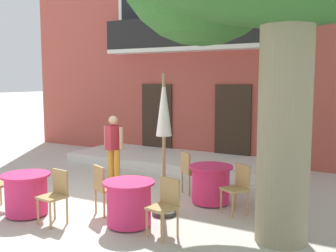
{
  "coord_description": "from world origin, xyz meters",
  "views": [
    {
      "loc": [
        5.08,
        -6.06,
        2.44
      ],
      "look_at": [
        0.18,
        2.47,
        1.3
      ],
      "focal_mm": 42.81,
      "sensor_mm": 36.0,
      "label": 1
    }
  ],
  "objects": [
    {
      "name": "cafe_chair_near_tree_0",
      "position": [
        2.03,
        -0.83,
        0.53
      ],
      "size": [
        0.47,
        0.47,
        0.91
      ],
      "color": "tan",
      "rests_on": "ground"
    },
    {
      "name": "ground_plane",
      "position": [
        0.0,
        0.0,
        0.0
      ],
      "size": [
        120.0,
        120.0,
        0.0
      ],
      "primitive_type": "plane",
      "color": "beige"
    },
    {
      "name": "cafe_chair_front_1",
      "position": [
        1.31,
        1.43,
        0.53
      ],
      "size": [
        0.56,
        0.56,
        0.91
      ],
      "color": "tan",
      "rests_on": "ground"
    },
    {
      "name": "pedestrian_near_entrance",
      "position": [
        -0.6,
        1.28,
        0.91
      ],
      "size": [
        0.53,
        0.38,
        1.61
      ],
      "color": "gold",
      "rests_on": "ground"
    },
    {
      "name": "cafe_chair_front_0",
      "position": [
        2.65,
        0.72,
        0.53
      ],
      "size": [
        0.55,
        0.55,
        0.91
      ],
      "color": "tan",
      "rests_on": "ground"
    },
    {
      "name": "cafe_chair_middle_1",
      "position": [
        0.12,
        -1.26,
        0.53
      ],
      "size": [
        0.45,
        0.45,
        0.91
      ],
      "color": "tan",
      "rests_on": "ground"
    },
    {
      "name": "cafe_chair_near_tree_1",
      "position": [
        0.56,
        -0.52,
        0.53
      ],
      "size": [
        0.53,
        0.53,
        0.91
      ],
      "color": "tan",
      "rests_on": "ground"
    },
    {
      "name": "cafe_table_near_tree",
      "position": [
        1.28,
        -0.76,
        0.39
      ],
      "size": [
        0.86,
        0.86,
        0.76
      ],
      "color": "#E52D66",
      "rests_on": "ground"
    },
    {
      "name": "building_facade",
      "position": [
        -0.37,
        6.99,
        3.75
      ],
      "size": [
        13.0,
        5.09,
        7.5
      ],
      "color": "#B24C42",
      "rests_on": "ground"
    },
    {
      "name": "cafe_table_middle",
      "position": [
        -0.64,
        -1.24,
        0.39
      ],
      "size": [
        0.86,
        0.86,
        0.76
      ],
      "color": "#E52D66",
      "rests_on": "ground"
    },
    {
      "name": "cafe_umbrella",
      "position": [
        1.51,
        0.0,
        1.67
      ],
      "size": [
        0.44,
        0.44,
        2.55
      ],
      "color": "#997A56",
      "rests_on": "ground"
    },
    {
      "name": "entrance_step_platform",
      "position": [
        -0.37,
        3.86,
        0.12
      ],
      "size": [
        6.22,
        2.27,
        0.25
      ],
      "primitive_type": "cube",
      "color": "silver",
      "rests_on": "ground"
    },
    {
      "name": "cafe_table_front",
      "position": [
        1.97,
        1.05,
        0.39
      ],
      "size": [
        0.86,
        0.86,
        0.76
      ],
      "color": "#E52D66",
      "rests_on": "ground"
    }
  ]
}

